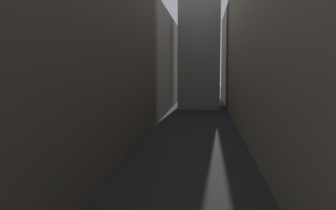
% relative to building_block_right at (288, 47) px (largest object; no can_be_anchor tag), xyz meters
% --- Properties ---
extents(ground_plane, '(264.00, 264.00, 0.00)m').
position_rel_building_block_right_xyz_m(ground_plane, '(-11.62, -2.00, -10.42)').
color(ground_plane, '#232326').
extents(building_block_left, '(12.35, 108.00, 18.16)m').
position_rel_building_block_right_xyz_m(building_block_left, '(-23.30, 0.00, -1.34)').
color(building_block_left, '#60594F').
rests_on(building_block_left, ground).
extents(building_block_right, '(12.25, 108.00, 20.85)m').
position_rel_building_block_right_xyz_m(building_block_right, '(0.00, 0.00, 0.00)').
color(building_block_right, gray).
rests_on(building_block_right, ground).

